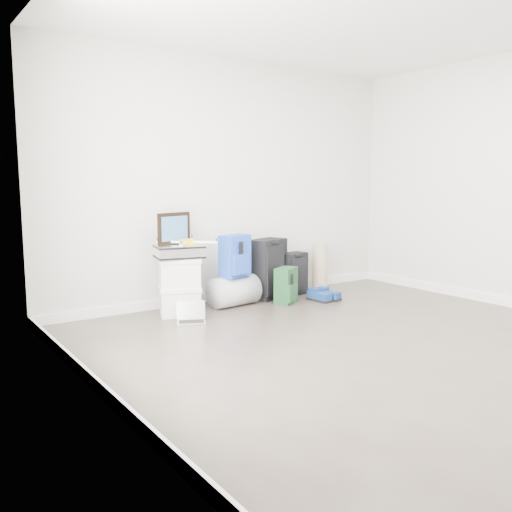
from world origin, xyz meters
TOP-DOWN VIEW (x-y plane):
  - ground at (0.00, 0.00)m, footprint 5.00×5.00m
  - room_envelope at (0.00, 0.02)m, footprint 4.52×5.02m
  - boxes_stack at (-0.86, 2.12)m, footprint 0.50×0.45m
  - briefcase at (-0.86, 2.12)m, footprint 0.52×0.43m
  - painting at (-0.86, 2.22)m, footprint 0.42×0.15m
  - drone at (-0.78, 2.10)m, footprint 0.50×0.50m
  - duffel_bag at (-0.19, 2.15)m, footprint 0.56×0.38m
  - blue_backpack at (-0.19, 2.11)m, footprint 0.36×0.31m
  - large_suitcase at (0.34, 2.25)m, footprint 0.51×0.42m
  - green_backpack at (0.36, 1.93)m, footprint 0.33×0.31m
  - carry_on at (0.71, 2.24)m, footprint 0.34×0.24m
  - shoes at (0.80, 1.79)m, footprint 0.30×0.32m
  - rolled_rug at (1.18, 2.30)m, footprint 0.19×0.19m
  - laptop at (-0.90, 1.80)m, footprint 0.33×0.30m

SIDE VIEW (x-z plane):
  - ground at x=0.00m, z-range 0.00..0.00m
  - laptop at x=-0.90m, z-range -0.05..0.15m
  - shoes at x=0.80m, z-range 0.00..0.10m
  - duffel_bag at x=-0.19m, z-range 0.00..0.33m
  - green_backpack at x=0.36m, z-range -0.01..0.39m
  - carry_on at x=0.71m, z-range 0.00..0.51m
  - rolled_rug at x=1.18m, z-range 0.00..0.57m
  - boxes_stack at x=-0.86m, z-range 0.00..0.59m
  - large_suitcase at x=0.34m, z-range 0.00..0.69m
  - blue_backpack at x=-0.19m, z-range 0.32..0.77m
  - briefcase at x=-0.86m, z-range 0.59..0.72m
  - drone at x=-0.78m, z-range 0.72..0.77m
  - painting at x=-0.86m, z-range 0.72..1.04m
  - room_envelope at x=0.00m, z-range 0.37..3.08m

